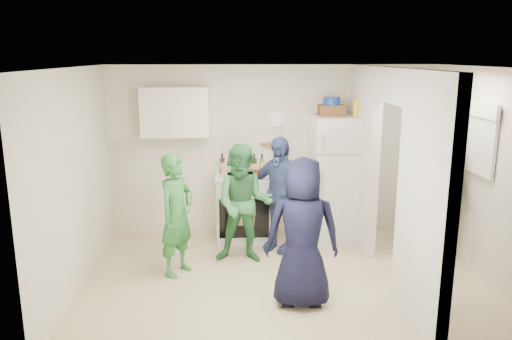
{
  "coord_description": "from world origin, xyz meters",
  "views": [
    {
      "loc": [
        -0.7,
        -5.57,
        2.63
      ],
      "look_at": [
        -0.33,
        0.4,
        1.25
      ],
      "focal_mm": 35.0,
      "sensor_mm": 36.0,
      "label": 1
    }
  ],
  "objects_px": {
    "person_green_center": "(244,204)",
    "person_navy": "(302,233)",
    "fridge": "(336,178)",
    "person_green_left": "(177,215)",
    "stove": "(243,207)",
    "wicker_basket": "(331,110)",
    "person_denim": "(279,194)",
    "blue_bowl": "(332,101)",
    "person_nook": "(437,198)",
    "yellow_cup_stack_top": "(356,108)"
  },
  "relations": [
    {
      "from": "wicker_basket",
      "to": "person_navy",
      "type": "distance_m",
      "value": 2.41
    },
    {
      "from": "stove",
      "to": "person_green_center",
      "type": "xyz_separation_m",
      "value": [
        -0.02,
        -0.83,
        0.3
      ]
    },
    {
      "from": "person_denim",
      "to": "person_nook",
      "type": "height_order",
      "value": "person_nook"
    },
    {
      "from": "blue_bowl",
      "to": "person_green_center",
      "type": "height_order",
      "value": "blue_bowl"
    },
    {
      "from": "person_nook",
      "to": "fridge",
      "type": "bearing_deg",
      "value": -121.24
    },
    {
      "from": "person_green_left",
      "to": "person_nook",
      "type": "relative_size",
      "value": 0.92
    },
    {
      "from": "stove",
      "to": "blue_bowl",
      "type": "xyz_separation_m",
      "value": [
        1.25,
        0.02,
        1.52
      ]
    },
    {
      "from": "wicker_basket",
      "to": "yellow_cup_stack_top",
      "type": "bearing_deg",
      "value": -25.11
    },
    {
      "from": "blue_bowl",
      "to": "person_green_center",
      "type": "xyz_separation_m",
      "value": [
        -1.27,
        -0.85,
        -1.23
      ]
    },
    {
      "from": "yellow_cup_stack_top",
      "to": "person_nook",
      "type": "xyz_separation_m",
      "value": [
        0.92,
        -0.72,
        -1.11
      ]
    },
    {
      "from": "fridge",
      "to": "person_nook",
      "type": "height_order",
      "value": "fridge"
    },
    {
      "from": "yellow_cup_stack_top",
      "to": "person_green_center",
      "type": "relative_size",
      "value": 0.16
    },
    {
      "from": "stove",
      "to": "wicker_basket",
      "type": "bearing_deg",
      "value": 0.92
    },
    {
      "from": "person_green_center",
      "to": "person_navy",
      "type": "xyz_separation_m",
      "value": [
        0.57,
        -1.2,
        0.04
      ]
    },
    {
      "from": "blue_bowl",
      "to": "person_nook",
      "type": "height_order",
      "value": "blue_bowl"
    },
    {
      "from": "fridge",
      "to": "person_denim",
      "type": "relative_size",
      "value": 1.13
    },
    {
      "from": "blue_bowl",
      "to": "person_navy",
      "type": "height_order",
      "value": "blue_bowl"
    },
    {
      "from": "blue_bowl",
      "to": "person_green_left",
      "type": "height_order",
      "value": "blue_bowl"
    },
    {
      "from": "fridge",
      "to": "person_green_left",
      "type": "bearing_deg",
      "value": -152.84
    },
    {
      "from": "wicker_basket",
      "to": "person_green_center",
      "type": "bearing_deg",
      "value": -146.31
    },
    {
      "from": "fridge",
      "to": "person_green_center",
      "type": "bearing_deg",
      "value": -149.81
    },
    {
      "from": "person_green_left",
      "to": "person_denim",
      "type": "xyz_separation_m",
      "value": [
        1.32,
        0.69,
        0.05
      ]
    },
    {
      "from": "person_denim",
      "to": "person_nook",
      "type": "distance_m",
      "value": 2.06
    },
    {
      "from": "wicker_basket",
      "to": "person_green_left",
      "type": "relative_size",
      "value": 0.23
    },
    {
      "from": "stove",
      "to": "yellow_cup_stack_top",
      "type": "bearing_deg",
      "value": -4.73
    },
    {
      "from": "blue_bowl",
      "to": "person_green_center",
      "type": "distance_m",
      "value": 1.96
    },
    {
      "from": "yellow_cup_stack_top",
      "to": "person_navy",
      "type": "bearing_deg",
      "value": -118.3
    },
    {
      "from": "fridge",
      "to": "person_nook",
      "type": "bearing_deg",
      "value": -35.61
    },
    {
      "from": "person_denim",
      "to": "blue_bowl",
      "type": "bearing_deg",
      "value": 69.59
    },
    {
      "from": "person_green_left",
      "to": "person_denim",
      "type": "bearing_deg",
      "value": -29.75
    },
    {
      "from": "blue_bowl",
      "to": "person_green_left",
      "type": "bearing_deg",
      "value": -150.69
    },
    {
      "from": "person_denim",
      "to": "person_navy",
      "type": "bearing_deg",
      "value": -49.42
    },
    {
      "from": "blue_bowl",
      "to": "person_green_left",
      "type": "distance_m",
      "value": 2.71
    },
    {
      "from": "fridge",
      "to": "blue_bowl",
      "type": "relative_size",
      "value": 7.49
    },
    {
      "from": "person_green_left",
      "to": "person_navy",
      "type": "height_order",
      "value": "person_navy"
    },
    {
      "from": "wicker_basket",
      "to": "person_green_center",
      "type": "height_order",
      "value": "wicker_basket"
    },
    {
      "from": "person_denim",
      "to": "stove",
      "type": "bearing_deg",
      "value": 173.0
    },
    {
      "from": "wicker_basket",
      "to": "person_denim",
      "type": "relative_size",
      "value": 0.22
    },
    {
      "from": "stove",
      "to": "person_green_left",
      "type": "height_order",
      "value": "person_green_left"
    },
    {
      "from": "person_denim",
      "to": "person_green_left",
      "type": "bearing_deg",
      "value": -114.61
    },
    {
      "from": "person_denim",
      "to": "person_navy",
      "type": "height_order",
      "value": "person_navy"
    },
    {
      "from": "blue_bowl",
      "to": "person_navy",
      "type": "distance_m",
      "value": 2.47
    },
    {
      "from": "stove",
      "to": "yellow_cup_stack_top",
      "type": "distance_m",
      "value": 2.14
    },
    {
      "from": "yellow_cup_stack_top",
      "to": "person_green_left",
      "type": "bearing_deg",
      "value": -156.97
    },
    {
      "from": "stove",
      "to": "person_nook",
      "type": "relative_size",
      "value": 0.59
    },
    {
      "from": "yellow_cup_stack_top",
      "to": "blue_bowl",
      "type": "bearing_deg",
      "value": 154.89
    },
    {
      "from": "wicker_basket",
      "to": "person_navy",
      "type": "bearing_deg",
      "value": -108.91
    },
    {
      "from": "blue_bowl",
      "to": "stove",
      "type": "bearing_deg",
      "value": -179.08
    },
    {
      "from": "person_nook",
      "to": "wicker_basket",
      "type": "bearing_deg",
      "value": -120.58
    },
    {
      "from": "person_green_center",
      "to": "person_nook",
      "type": "relative_size",
      "value": 0.95
    }
  ]
}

